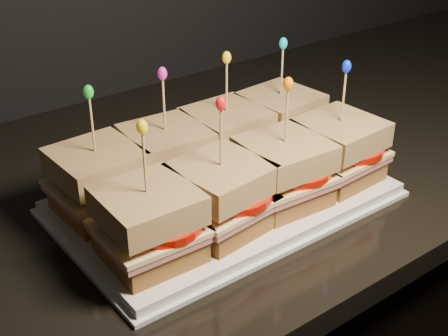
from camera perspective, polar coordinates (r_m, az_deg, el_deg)
granite_slab at (r=0.84m, az=-14.53°, el=-5.17°), size 2.70×0.67×0.03m
platter at (r=0.82m, az=-0.00°, el=-2.81°), size 0.41×0.26×0.02m
platter_rim at (r=0.82m, az=-0.00°, el=-3.17°), size 0.43×0.27×0.01m
sandwich_0_bread_bot at (r=0.79m, az=-11.21°, el=-2.98°), size 0.10×0.10×0.03m
sandwich_0_ham at (r=0.78m, az=-11.33°, el=-1.90°), size 0.11×0.11×0.01m
sandwich_0_cheese at (r=0.78m, az=-11.38°, el=-1.45°), size 0.11×0.11×0.01m
sandwich_0_tomato at (r=0.77m, az=-10.44°, el=-0.88°), size 0.10×0.10×0.01m
sandwich_0_bread_top at (r=0.76m, az=-11.59°, el=0.42°), size 0.10×0.10×0.03m
sandwich_0_pick at (r=0.74m, az=-11.94°, el=3.60°), size 0.00×0.00×0.09m
sandwich_0_frill at (r=0.72m, az=-12.29°, el=6.82°), size 0.01×0.01×0.02m
sandwich_1_bread_bot at (r=0.83m, az=-5.18°, el=-0.86°), size 0.10×0.10×0.03m
sandwich_1_ham at (r=0.82m, az=-5.24°, el=0.20°), size 0.11×0.11×0.01m
sandwich_1_cheese at (r=0.82m, az=-5.26°, el=0.63°), size 0.12×0.11×0.01m
sandwich_1_tomato at (r=0.81m, az=-4.34°, el=1.18°), size 0.10×0.10×0.01m
sandwich_1_bread_top at (r=0.80m, az=-5.35°, el=2.44°), size 0.11×0.11×0.03m
sandwich_1_pick at (r=0.78m, az=-5.50°, el=5.51°), size 0.00×0.00×0.09m
sandwich_1_frill at (r=0.77m, az=-5.66°, el=8.60°), size 0.01×0.01×0.02m
sandwich_2_bread_bot at (r=0.88m, az=0.23°, el=1.07°), size 0.10×0.10×0.03m
sandwich_2_ham at (r=0.87m, az=0.23°, el=2.08°), size 0.11×0.10×0.01m
sandwich_2_cheese at (r=0.87m, az=0.23°, el=2.50°), size 0.11×0.10×0.01m
sandwich_2_tomato at (r=0.86m, az=1.11°, el=3.01°), size 0.10×0.10×0.01m
sandwich_2_bread_top at (r=0.85m, az=0.23°, el=4.23°), size 0.10×0.10×0.03m
sandwich_2_pick at (r=0.83m, az=0.24°, el=7.15°), size 0.00×0.00×0.09m
sandwich_2_frill at (r=0.82m, az=0.25°, el=10.07°), size 0.01×0.01×0.02m
sandwich_3_bread_bot at (r=0.93m, az=5.03°, el=2.76°), size 0.10×0.10×0.03m
sandwich_3_ham at (r=0.93m, az=5.08°, el=3.73°), size 0.11×0.11×0.01m
sandwich_3_cheese at (r=0.92m, az=5.10°, el=4.12°), size 0.12×0.11×0.01m
sandwich_3_tomato at (r=0.92m, az=5.92°, el=4.61°), size 0.10×0.10×0.01m
sandwich_3_bread_top at (r=0.91m, az=5.17°, el=5.77°), size 0.11×0.11×0.03m
sandwich_3_pick at (r=0.89m, az=5.31°, el=8.53°), size 0.00×0.00×0.09m
sandwich_3_frill at (r=0.88m, az=5.44°, el=11.28°), size 0.01×0.01×0.02m
sandwich_4_bread_bot at (r=0.70m, az=-6.76°, el=-7.08°), size 0.10×0.10×0.03m
sandwich_4_ham at (r=0.69m, az=-6.84°, el=-5.91°), size 0.11×0.11×0.01m
sandwich_4_cheese at (r=0.69m, az=-6.87°, el=-5.43°), size 0.11×0.11×0.01m
sandwich_4_tomato at (r=0.68m, az=-5.79°, el=-4.80°), size 0.10×0.10×0.01m
sandwich_4_bread_top at (r=0.67m, az=-7.02°, el=-3.40°), size 0.10×0.10×0.03m
sandwich_4_pick at (r=0.65m, az=-7.26°, el=0.11°), size 0.00×0.00×0.09m
sandwich_4_frill at (r=0.63m, az=-7.51°, el=3.72°), size 0.01×0.01×0.02m
sandwich_5_bread_bot at (r=0.74m, az=-0.27°, el=-4.44°), size 0.11×0.11×0.03m
sandwich_5_ham at (r=0.73m, az=-0.27°, el=-3.31°), size 0.12×0.11×0.01m
sandwich_5_cheese at (r=0.73m, az=-0.27°, el=-2.84°), size 0.12×0.12×0.01m
sandwich_5_tomato at (r=0.73m, az=0.76°, el=-2.24°), size 0.10×0.10×0.01m
sandwich_5_bread_top at (r=0.72m, az=-0.28°, el=-0.88°), size 0.11×0.11×0.03m
sandwich_5_pick at (r=0.69m, az=-0.29°, el=2.47°), size 0.00×0.00×0.09m
sandwich_5_frill at (r=0.68m, az=-0.30°, el=5.89°), size 0.01×0.01×0.02m
sandwich_6_bread_bot at (r=0.80m, az=5.38°, el=-2.08°), size 0.10×0.10×0.03m
sandwich_6_ham at (r=0.79m, az=5.44°, el=-1.00°), size 0.11×0.11×0.01m
sandwich_6_cheese at (r=0.79m, az=5.46°, el=-0.55°), size 0.11×0.11×0.01m
sandwich_6_tomato at (r=0.79m, az=6.43°, el=0.01°), size 0.10×0.10×0.01m
sandwich_6_bread_top at (r=0.77m, az=5.56°, el=1.31°), size 0.10×0.10×0.03m
sandwich_6_pick at (r=0.75m, az=5.73°, el=4.47°), size 0.00×0.00×0.09m
sandwich_6_frill at (r=0.73m, az=5.90°, el=7.67°), size 0.01×0.01×0.02m
sandwich_7_bread_bot at (r=0.86m, az=10.25°, el=-0.02°), size 0.10×0.10×0.03m
sandwich_7_ham at (r=0.85m, az=10.35°, el=1.01°), size 0.11×0.11×0.01m
sandwich_7_cheese at (r=0.85m, az=10.39°, el=1.42°), size 0.11×0.11×0.01m
sandwich_7_tomato at (r=0.85m, az=11.29°, el=1.95°), size 0.10×0.10×0.01m
sandwich_7_bread_top at (r=0.84m, az=10.57°, el=3.17°), size 0.10×0.10×0.03m
sandwich_7_pick at (r=0.82m, az=10.86°, el=6.13°), size 0.00×0.00×0.09m
sandwich_7_frill at (r=0.80m, az=11.15°, el=9.10°), size 0.01×0.01×0.02m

